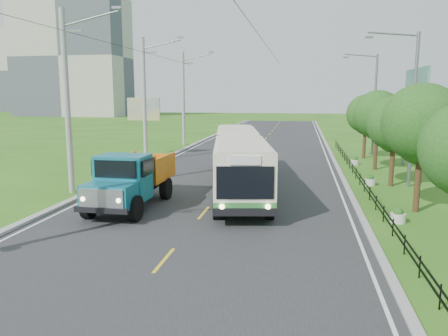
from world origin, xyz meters
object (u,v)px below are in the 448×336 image
(tree_fourth, at_px, (395,127))
(streetlight_mid, at_px, (411,104))
(planter_near, at_px, (398,216))
(planter_far, at_px, (355,161))
(dump_truck, at_px, (131,177))
(billboard_left, at_px, (144,113))
(streetlight_far, at_px, (373,101))
(tree_fifth, at_px, (378,117))
(billboard_right, at_px, (416,96))
(pole_far, at_px, (184,98))
(tree_back, at_px, (366,116))
(planter_mid, at_px, (370,181))
(tree_third, at_px, (422,127))
(bus, at_px, (239,157))
(pole_near, at_px, (68,101))
(pole_mid, at_px, (145,99))

(tree_fourth, relative_size, streetlight_mid, 0.60)
(planter_near, relative_size, planter_far, 1.00)
(dump_truck, bearing_deg, billboard_left, 109.32)
(billboard_left, bearing_deg, streetlight_far, 11.23)
(tree_fifth, bearing_deg, planter_near, -95.08)
(planter_far, distance_m, billboard_right, 6.58)
(tree_fourth, xyz_separation_m, tree_fifth, (0.00, 6.00, 0.27))
(pole_far, relative_size, dump_truck, 1.54)
(planter_near, height_order, planter_far, same)
(billboard_left, bearing_deg, tree_fifth, -11.28)
(tree_back, xyz_separation_m, planter_mid, (-1.26, -12.14, -3.37))
(tree_fifth, distance_m, dump_truck, 19.41)
(tree_fourth, distance_m, tree_fifth, 6.01)
(planter_far, relative_size, dump_truck, 0.10)
(pole_far, distance_m, dump_truck, 27.18)
(tree_third, distance_m, dump_truck, 13.88)
(planter_near, distance_m, bus, 9.86)
(pole_near, bearing_deg, tree_back, 43.41)
(pole_near, xyz_separation_m, tree_fifth, (18.12, 11.14, -1.24))
(planter_mid, height_order, billboard_left, billboard_left)
(pole_mid, height_order, tree_third, pole_mid)
(planter_far, relative_size, billboard_left, 0.13)
(tree_back, distance_m, planter_mid, 12.66)
(planter_mid, relative_size, billboard_right, 0.09)
(planter_far, bearing_deg, planter_mid, -90.00)
(streetlight_mid, bearing_deg, tree_fifth, 97.29)
(pole_far, bearing_deg, billboard_left, -97.83)
(pole_far, xyz_separation_m, billboard_right, (20.56, -13.00, 0.25))
(billboard_right, bearing_deg, bus, -144.60)
(billboard_right, bearing_deg, planter_far, 151.61)
(pole_near, xyz_separation_m, pole_far, (0.00, 24.00, 0.00))
(tree_fifth, xyz_separation_m, planter_mid, (-1.26, -6.14, -3.57))
(streetlight_far, height_order, bus, streetlight_far)
(streetlight_mid, relative_size, planter_far, 13.54)
(pole_far, relative_size, billboard_left, 1.92)
(tree_third, bearing_deg, tree_fourth, 90.00)
(tree_fifth, height_order, planter_near, tree_fifth)
(tree_fifth, bearing_deg, pole_mid, 177.29)
(tree_fourth, relative_size, streetlight_far, 0.60)
(planter_mid, bearing_deg, streetlight_mid, 0.00)
(tree_fourth, bearing_deg, planter_mid, -173.61)
(tree_back, height_order, streetlight_far, streetlight_far)
(pole_mid, height_order, bus, pole_mid)
(tree_third, xyz_separation_m, tree_fifth, (-0.00, 12.00, -0.13))
(tree_fourth, distance_m, streetlight_far, 13.94)
(pole_near, xyz_separation_m, tree_fourth, (18.12, 5.14, -1.51))
(tree_fourth, height_order, tree_fifth, tree_fifth)
(streetlight_far, distance_m, dump_truck, 26.11)
(bus, bearing_deg, dump_truck, -139.89)
(planter_mid, bearing_deg, planter_near, -90.00)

